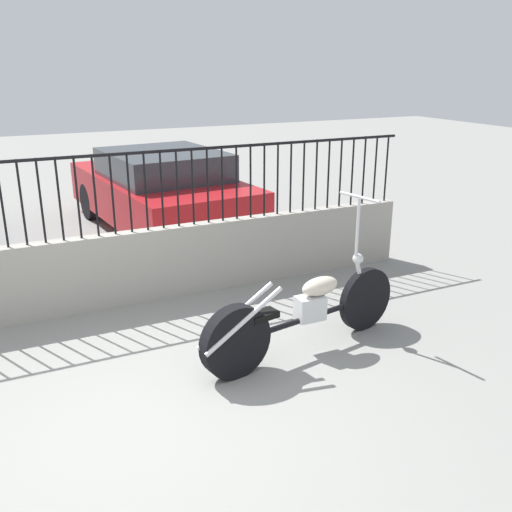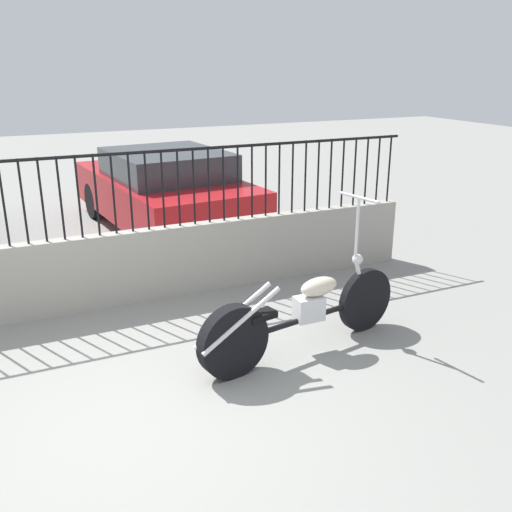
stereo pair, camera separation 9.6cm
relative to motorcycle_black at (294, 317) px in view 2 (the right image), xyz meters
The scene contains 5 objects.
ground_plane 1.81m from the motorcycle_black, 165.79° to the right, with size 40.00×40.00×0.00m, color gray.
low_wall 2.59m from the motorcycle_black, 131.39° to the left, with size 8.62×0.18×0.86m.
fence_railing 2.80m from the motorcycle_black, 131.39° to the left, with size 8.62×0.04×0.91m.
motorcycle_black is the anchor object (origin of this frame).
car_red 4.78m from the motorcycle_black, 88.59° to the left, with size 2.27×4.30×1.34m.
Camera 2 is at (-0.68, -3.91, 2.71)m, focal length 40.00 mm.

